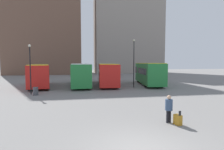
{
  "coord_description": "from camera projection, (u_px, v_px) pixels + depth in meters",
  "views": [
    {
      "loc": [
        -2.22,
        -6.22,
        3.39
      ],
      "look_at": [
        1.9,
        17.41,
        1.72
      ],
      "focal_mm": 28.0,
      "sensor_mm": 36.0,
      "label": 1
    }
  ],
  "objects": [
    {
      "name": "lamp_post_1",
      "position": [
        30.0,
        65.0,
        18.73
      ],
      "size": [
        0.28,
        0.28,
        5.36
      ],
      "color": "black",
      "rests_on": "ground_plane"
    },
    {
      "name": "bus_2",
      "position": [
        107.0,
        74.0,
        26.74
      ],
      "size": [
        3.49,
        10.59,
        3.24
      ],
      "rotation": [
        0.0,
        0.0,
        1.49
      ],
      "color": "red",
      "rests_on": "ground_plane"
    },
    {
      "name": "bus_3",
      "position": [
        149.0,
        73.0,
        27.23
      ],
      "size": [
        4.08,
        10.34,
        3.35
      ],
      "rotation": [
        0.0,
        0.0,
        1.42
      ],
      "color": "#237A38",
      "rests_on": "ground_plane"
    },
    {
      "name": "building_block_left",
      "position": [
        47.0,
        15.0,
        54.95
      ],
      "size": [
        21.2,
        16.51,
        37.02
      ],
      "color": "brown",
      "rests_on": "ground_plane"
    },
    {
      "name": "bus_0",
      "position": [
        40.0,
        75.0,
        24.64
      ],
      "size": [
        4.11,
        9.41,
        3.15
      ],
      "rotation": [
        0.0,
        0.0,
        1.74
      ],
      "color": "red",
      "rests_on": "ground_plane"
    },
    {
      "name": "trash_bin",
      "position": [
        36.0,
        91.0,
        18.27
      ],
      "size": [
        0.52,
        0.52,
        0.85
      ],
      "color": "#47474C",
      "rests_on": "ground_plane"
    },
    {
      "name": "suitcase",
      "position": [
        178.0,
        120.0,
        9.55
      ],
      "size": [
        0.34,
        0.47,
        0.81
      ],
      "rotation": [
        0.0,
        0.0,
        1.76
      ],
      "color": "#B27A1E",
      "rests_on": "ground_plane"
    },
    {
      "name": "building_block_right",
      "position": [
        127.0,
        25.0,
        59.58
      ],
      "size": [
        22.18,
        11.7,
        32.77
      ],
      "color": "gray",
      "rests_on": "ground_plane"
    },
    {
      "name": "bus_1",
      "position": [
        80.0,
        74.0,
        26.23
      ],
      "size": [
        3.05,
        11.12,
        3.26
      ],
      "rotation": [
        0.0,
        0.0,
        1.61
      ],
      "color": "#237A38",
      "rests_on": "ground_plane"
    },
    {
      "name": "lamp_post_0",
      "position": [
        134.0,
        60.0,
        24.23
      ],
      "size": [
        0.28,
        0.28,
        6.63
      ],
      "color": "black",
      "rests_on": "ground_plane"
    },
    {
      "name": "traveler",
      "position": [
        169.0,
        106.0,
        9.84
      ],
      "size": [
        0.48,
        0.48,
        1.57
      ],
      "rotation": [
        0.0,
        0.0,
        1.76
      ],
      "color": "black",
      "rests_on": "ground_plane"
    }
  ]
}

